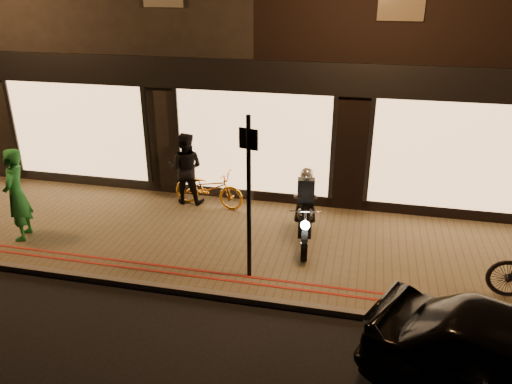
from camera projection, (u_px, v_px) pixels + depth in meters
The scene contains 10 objects.
ground at pixel (202, 298), 8.69m from camera, with size 90.00×90.00×0.00m, color black.
sidewalk at pixel (232, 241), 10.46m from camera, with size 50.00×4.00×0.12m, color brown.
kerb_stone at pixel (203, 293), 8.71m from camera, with size 50.00×0.14×0.12m, color #59544C.
red_kerb_lines at pixel (211, 275), 9.14m from camera, with size 50.00×0.26×0.01m.
building_row at pixel (291, 10), 15.07m from camera, with size 48.00×10.11×8.50m.
motorcycle at pixel (305, 215), 10.06m from camera, with size 0.64×1.94×1.59m.
sign_post at pixel (249, 191), 8.48m from camera, with size 0.34×0.13×3.00m.
bicycle_gold at pixel (209, 188), 11.75m from camera, with size 0.61×1.75×0.92m, color gold.
person_green at pixel (16, 195), 10.12m from camera, with size 0.71×0.46×1.94m, color #1F7734.
person_dark at pixel (186, 168), 11.81m from camera, with size 0.84×0.66×1.74m, color black.
Camera 1 is at (2.54, -6.87, 5.13)m, focal length 35.00 mm.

